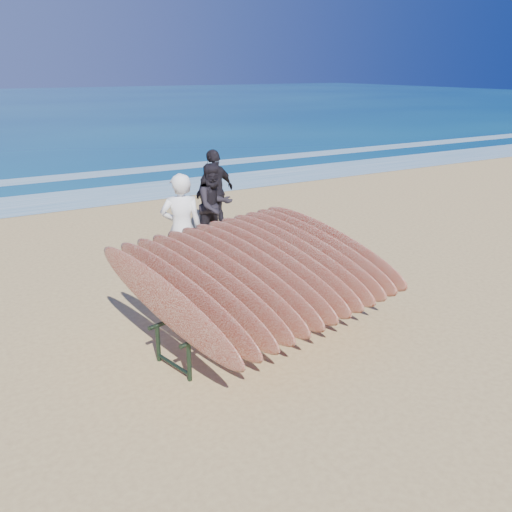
% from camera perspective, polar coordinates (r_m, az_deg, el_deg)
% --- Properties ---
extents(ground, '(120.00, 120.00, 0.00)m').
position_cam_1_polar(ground, '(7.71, 3.00, -8.40)').
color(ground, tan).
rests_on(ground, ground).
extents(foam_near, '(160.00, 160.00, 0.00)m').
position_cam_1_polar(foam_near, '(16.54, -16.20, 6.06)').
color(foam_near, white).
rests_on(foam_near, ground).
extents(foam_far, '(160.00, 160.00, 0.00)m').
position_cam_1_polar(foam_far, '(19.89, -18.76, 7.94)').
color(foam_far, white).
rests_on(foam_far, ground).
extents(surfboard_rack, '(3.78, 3.59, 1.54)m').
position_cam_1_polar(surfboard_rack, '(7.42, 0.34, -1.55)').
color(surfboard_rack, '#1D2E20').
rests_on(surfboard_rack, ground).
extents(person_white, '(0.81, 0.67, 1.92)m').
position_cam_1_polar(person_white, '(9.34, -7.82, 2.84)').
color(person_white, white).
rests_on(person_white, ground).
extents(person_dark_a, '(0.93, 0.77, 1.75)m').
position_cam_1_polar(person_dark_a, '(11.20, -4.41, 5.28)').
color(person_dark_a, black).
rests_on(person_dark_a, ground).
extents(person_dark_b, '(1.19, 0.81, 1.88)m').
position_cam_1_polar(person_dark_b, '(12.25, -4.35, 6.80)').
color(person_dark_b, black).
rests_on(person_dark_b, ground).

